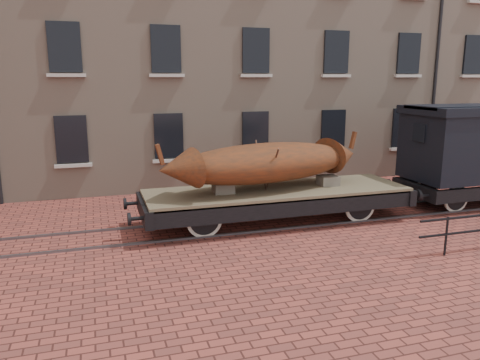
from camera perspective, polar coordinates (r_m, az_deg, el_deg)
name	(u,v)px	position (r m, az deg, el deg)	size (l,w,h in m)	color
ground	(277,222)	(14.50, 4.51, -5.17)	(90.00, 90.00, 0.00)	brown
warehouse_cream	(261,24)	(24.39, 2.55, 18.52)	(40.00, 10.19, 14.00)	#BAA38D
rail_track	(277,221)	(14.49, 4.52, -5.06)	(30.00, 1.52, 0.06)	#59595E
flatcar_wagon	(277,196)	(14.27, 4.56, -1.92)	(9.02, 2.45, 1.36)	brown
iron_boat	(266,163)	(13.92, 3.22, 2.13)	(6.70, 2.78, 1.60)	maroon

